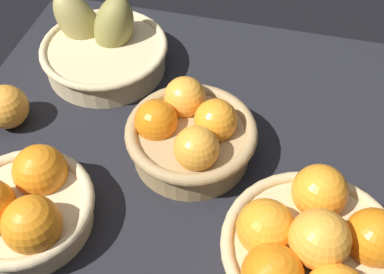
% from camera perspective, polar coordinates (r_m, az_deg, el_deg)
% --- Properties ---
extents(market_tray, '(0.84, 0.72, 0.03)m').
position_cam_1_polar(market_tray, '(0.84, 0.28, -1.50)').
color(market_tray, black).
rests_on(market_tray, ground).
extents(basket_near_right_pears, '(0.25, 0.24, 0.15)m').
position_cam_1_polar(basket_near_right_pears, '(0.97, -10.41, 10.36)').
color(basket_near_right_pears, '#D3BC8C').
rests_on(basket_near_right_pears, market_tray).
extents(basket_center, '(0.21, 0.21, 0.11)m').
position_cam_1_polar(basket_center, '(0.78, -0.19, 0.36)').
color(basket_center, tan).
rests_on(basket_center, market_tray).
extents(basket_far_left, '(0.25, 0.25, 0.12)m').
position_cam_1_polar(basket_far_left, '(0.68, 13.89, -12.54)').
color(basket_far_left, tan).
rests_on(basket_far_left, market_tray).
extents(basket_far_right, '(0.20, 0.20, 0.11)m').
position_cam_1_polar(basket_far_right, '(0.74, -19.06, -7.72)').
color(basket_far_right, '#D3BC8C').
rests_on(basket_far_right, market_tray).
extents(loose_orange_front_gap, '(0.08, 0.08, 0.08)m').
position_cam_1_polar(loose_orange_front_gap, '(0.90, -20.87, 3.32)').
color(loose_orange_front_gap, '#F49E33').
rests_on(loose_orange_front_gap, market_tray).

